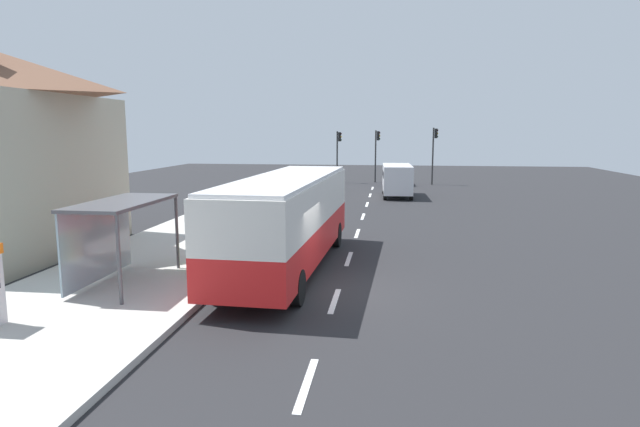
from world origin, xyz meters
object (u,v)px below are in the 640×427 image
(recycling_bin_orange, at_px, (221,247))
(white_van, at_px, (397,178))
(recycling_bin_yellow, at_px, (214,251))
(bus_shelter, at_px, (113,220))
(traffic_light_near_side, at_px, (434,147))
(traffic_light_far_side, at_px, (338,148))
(traffic_light_median, at_px, (377,148))
(bus, at_px, (288,216))
(sedan_near, at_px, (397,176))
(recycling_bin_green, at_px, (207,256))

(recycling_bin_orange, bearing_deg, white_van, 73.05)
(recycling_bin_yellow, xyz_separation_m, bus_shelter, (-2.21, -2.49, 1.44))
(recycling_bin_orange, bearing_deg, traffic_light_near_side, 72.23)
(traffic_light_far_side, xyz_separation_m, bus_shelter, (-3.32, -34.26, -1.06))
(traffic_light_median, bearing_deg, bus, -93.76)
(recycling_bin_orange, xyz_separation_m, traffic_light_near_side, (9.70, 30.26, 2.69))
(traffic_light_near_side, bearing_deg, recycling_bin_orange, -107.77)
(traffic_light_near_side, bearing_deg, bus_shelter, -109.60)
(traffic_light_median, bearing_deg, traffic_light_near_side, -17.43)
(bus, bearing_deg, recycling_bin_yellow, -170.03)
(traffic_light_far_side, bearing_deg, traffic_light_median, 12.88)
(bus, height_order, sedan_near, bus)
(recycling_bin_green, xyz_separation_m, bus_shelter, (-2.21, -1.79, 1.44))
(sedan_near, height_order, recycling_bin_green, sedan_near)
(white_van, bearing_deg, recycling_bin_green, -105.94)
(traffic_light_near_side, bearing_deg, sedan_near, -165.48)
(traffic_light_far_side, bearing_deg, bus, -87.47)
(recycling_bin_yellow, relative_size, bus_shelter, 0.24)
(white_van, height_order, recycling_bin_yellow, white_van)
(recycling_bin_green, distance_m, recycling_bin_orange, 1.40)
(recycling_bin_green, distance_m, traffic_light_median, 33.68)
(bus, xyz_separation_m, recycling_bin_orange, (-2.49, 0.26, -1.19))
(recycling_bin_green, relative_size, traffic_light_far_side, 0.20)
(recycling_bin_green, bearing_deg, bus, 24.56)
(white_van, height_order, traffic_light_median, traffic_light_median)
(bus_shelter, bearing_deg, white_van, 70.41)
(recycling_bin_yellow, bearing_deg, sedan_near, 77.83)
(recycling_bin_orange, xyz_separation_m, traffic_light_median, (4.60, 31.86, 2.55))
(bus_shelter, bearing_deg, recycling_bin_green, 39.04)
(recycling_bin_orange, distance_m, bus_shelter, 4.14)
(bus, distance_m, traffic_light_median, 32.22)
(bus, xyz_separation_m, traffic_light_near_side, (7.21, 30.53, 1.50))
(traffic_light_median, height_order, bus_shelter, traffic_light_median)
(recycling_bin_yellow, distance_m, bus_shelter, 3.63)
(recycling_bin_green, xyz_separation_m, traffic_light_median, (4.60, 33.26, 2.55))
(bus_shelter, bearing_deg, recycling_bin_orange, 55.29)
(traffic_light_median, distance_m, bus_shelter, 35.73)
(recycling_bin_yellow, height_order, recycling_bin_orange, same)
(white_van, relative_size, traffic_light_far_side, 1.12)
(white_van, distance_m, traffic_light_near_side, 10.03)
(recycling_bin_yellow, bearing_deg, white_van, 73.57)
(recycling_bin_yellow, distance_m, recycling_bin_orange, 0.70)
(traffic_light_near_side, xyz_separation_m, bus_shelter, (-11.91, -33.46, -1.25))
(white_van, xyz_separation_m, traffic_light_near_side, (3.30, 9.26, 2.00))
(recycling_bin_orange, bearing_deg, traffic_light_median, 81.78)
(bus, relative_size, recycling_bin_green, 11.68)
(recycling_bin_green, xyz_separation_m, traffic_light_near_side, (9.70, 31.66, 2.69))
(bus, height_order, traffic_light_median, traffic_light_median)
(recycling_bin_orange, relative_size, bus_shelter, 0.24)
(bus, height_order, white_van, bus)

